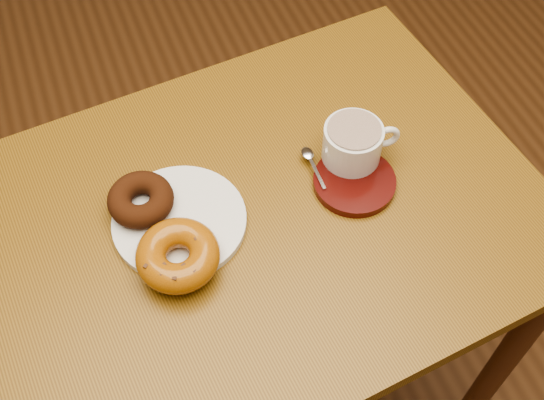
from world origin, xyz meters
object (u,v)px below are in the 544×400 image
object	(u,v)px
saucer	(354,182)
coffee_cup	(354,142)
donut_plate	(180,221)
cafe_table	(261,254)

from	to	relation	value
saucer	coffee_cup	world-z (taller)	coffee_cup
donut_plate	saucer	bearing A→B (deg)	-5.63
cafe_table	donut_plate	bearing A→B (deg)	163.71
donut_plate	saucer	xyz separation A→B (m)	(0.28, -0.03, 0.00)
saucer	cafe_table	bearing A→B (deg)	178.12
donut_plate	coffee_cup	distance (m)	0.30
donut_plate	coffee_cup	bearing A→B (deg)	3.39
cafe_table	coffee_cup	world-z (taller)	coffee_cup
coffee_cup	donut_plate	bearing A→B (deg)	-166.72
saucer	coffee_cup	bearing A→B (deg)	71.26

